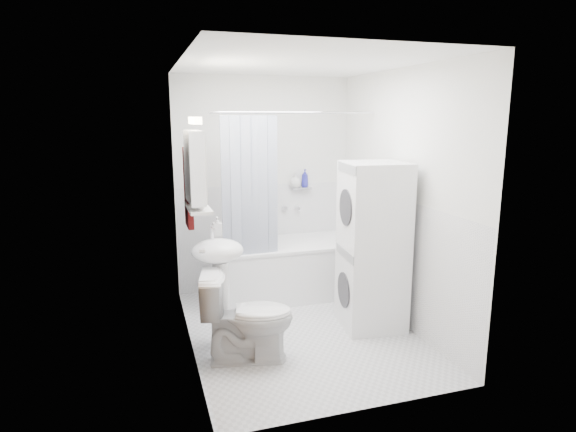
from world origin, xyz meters
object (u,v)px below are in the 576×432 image
object	(u,v)px
bathtub	(289,266)
sink	(219,267)
washer_dryer	(372,246)
toilet	(248,317)

from	to	relation	value
bathtub	sink	xyz separation A→B (m)	(-0.94, -0.97, 0.37)
bathtub	sink	distance (m)	1.40
washer_dryer	sink	bearing A→B (deg)	-174.91
sink	toilet	world-z (taller)	sink
bathtub	washer_dryer	world-z (taller)	washer_dryer
washer_dryer	toilet	bearing A→B (deg)	-160.19
bathtub	sink	world-z (taller)	sink
bathtub	washer_dryer	xyz separation A→B (m)	(0.50, -0.99, 0.45)
bathtub	sink	size ratio (longest dim) A/B	1.52
washer_dryer	bathtub	bearing A→B (deg)	122.65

